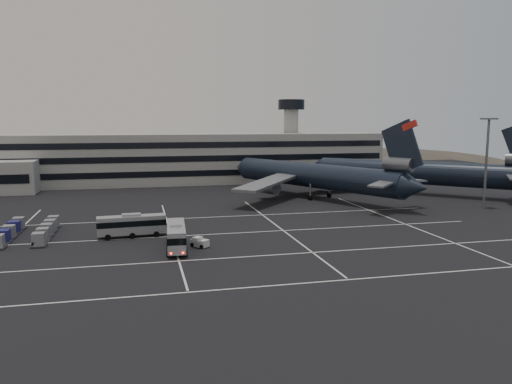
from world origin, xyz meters
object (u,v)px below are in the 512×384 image
(uld_cluster, at_px, (28,231))
(bus_near, at_px, (176,235))
(bus_far, at_px, (132,224))
(trijet_main, at_px, (315,176))

(uld_cluster, bearing_deg, bus_near, -30.17)
(bus_far, relative_size, uld_cluster, 0.68)
(bus_near, bearing_deg, bus_far, 127.43)
(bus_near, height_order, uld_cluster, bus_near)
(trijet_main, height_order, bus_near, trijet_main)
(trijet_main, xyz_separation_m, bus_near, (-34.69, -39.29, -3.19))
(bus_near, distance_m, bus_far, 10.89)
(trijet_main, bearing_deg, uld_cluster, 178.21)
(trijet_main, distance_m, bus_near, 52.51)
(trijet_main, relative_size, bus_far, 5.13)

